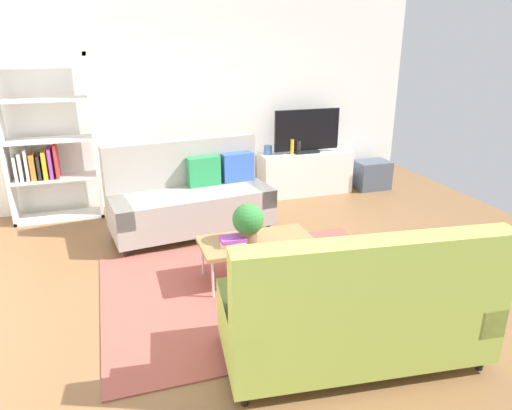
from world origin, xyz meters
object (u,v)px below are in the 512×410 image
(tv_console, at_px, (305,173))
(table_book_0, at_px, (233,242))
(storage_trunk, at_px, (371,175))
(vase_1, at_px, (279,147))
(potted_plant, at_px, (248,221))
(vase_0, at_px, (268,150))
(couch_green, at_px, (355,310))
(bottle_0, at_px, (292,147))
(coffee_table, at_px, (257,243))
(tv, at_px, (307,132))
(couch_beige, at_px, (191,196))
(bottle_1, at_px, (299,147))
(bookshelf, at_px, (47,145))

(tv_console, relative_size, table_book_0, 5.83)
(storage_trunk, bearing_deg, vase_1, 174.29)
(potted_plant, height_order, vase_0, potted_plant)
(storage_trunk, xyz_separation_m, vase_0, (-1.68, 0.15, 0.49))
(storage_trunk, xyz_separation_m, table_book_0, (-2.87, -2.28, 0.22))
(couch_green, distance_m, potted_plant, 1.47)
(tv_console, distance_m, bottle_0, 0.49)
(table_book_0, height_order, bottle_0, bottle_0)
(vase_1, bearing_deg, bottle_0, -28.96)
(coffee_table, distance_m, tv, 2.85)
(couch_beige, distance_m, potted_plant, 1.47)
(coffee_table, bearing_deg, table_book_0, -174.73)
(couch_green, bearing_deg, potted_plant, 110.92)
(vase_1, bearing_deg, storage_trunk, -5.71)
(coffee_table, relative_size, table_book_0, 4.58)
(vase_1, height_order, bottle_1, bottle_1)
(couch_green, height_order, bottle_0, couch_green)
(couch_beige, height_order, potted_plant, couch_beige)
(couch_green, relative_size, vase_1, 10.40)
(bookshelf, bearing_deg, tv_console, -0.32)
(table_book_0, bearing_deg, tv, 53.12)
(couch_green, relative_size, table_book_0, 8.25)
(bottle_1, bearing_deg, storage_trunk, -2.78)
(couch_green, xyz_separation_m, storage_trunk, (2.34, 3.68, -0.22))
(potted_plant, xyz_separation_m, bottle_0, (1.38, 2.32, 0.12))
(potted_plant, distance_m, bottle_1, 2.76)
(couch_green, relative_size, bottle_0, 8.95)
(potted_plant, bearing_deg, bottle_1, 57.48)
(couch_green, height_order, coffee_table, couch_green)
(tv_console, distance_m, storage_trunk, 1.11)
(couch_green, distance_m, tv, 3.99)
(bookshelf, bearing_deg, tv, -0.65)
(bookshelf, distance_m, vase_0, 2.97)
(couch_beige, distance_m, table_book_0, 1.45)
(coffee_table, bearing_deg, potted_plant, -177.34)
(storage_trunk, bearing_deg, tv_console, 174.81)
(bottle_1, bearing_deg, vase_0, 168.60)
(coffee_table, distance_m, vase_1, 2.68)
(vase_0, bearing_deg, vase_1, 0.00)
(vase_1, relative_size, bottle_1, 0.99)
(tv, bearing_deg, coffee_table, -123.07)
(bookshelf, relative_size, bottle_1, 10.90)
(tv_console, height_order, tv, tv)
(bottle_0, bearing_deg, bottle_1, 0.00)
(bottle_0, bearing_deg, couch_beige, -151.90)
(coffee_table, xyz_separation_m, table_book_0, (-0.25, -0.02, 0.05))
(couch_beige, bearing_deg, vase_0, -150.81)
(vase_0, bearing_deg, bottle_1, -11.40)
(coffee_table, height_order, tv_console, tv_console)
(tv_console, height_order, bottle_1, bottle_1)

